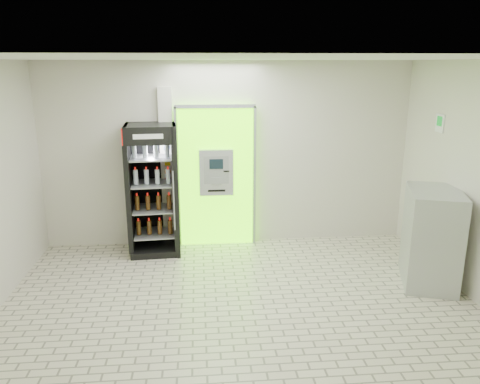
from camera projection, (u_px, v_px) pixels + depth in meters
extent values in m
plane|color=beige|center=(242.00, 315.00, 5.67)|extent=(6.00, 6.00, 0.00)
plane|color=beige|center=(228.00, 155.00, 7.67)|extent=(6.00, 0.00, 6.00)
plane|color=beige|center=(279.00, 308.00, 2.87)|extent=(6.00, 0.00, 6.00)
plane|color=white|center=(242.00, 58.00, 4.87)|extent=(6.00, 6.00, 0.00)
cube|color=#60FB00|center=(216.00, 177.00, 7.68)|extent=(1.20, 0.12, 2.30)
cube|color=gray|center=(215.00, 106.00, 7.30)|extent=(1.28, 0.04, 0.06)
cube|color=gray|center=(177.00, 179.00, 7.56)|extent=(0.04, 0.04, 2.30)
cube|color=gray|center=(255.00, 177.00, 7.66)|extent=(0.04, 0.04, 2.30)
cube|color=black|center=(223.00, 215.00, 7.81)|extent=(0.62, 0.01, 0.67)
cube|color=black|center=(194.00, 127.00, 7.37)|extent=(0.22, 0.01, 0.18)
cube|color=#AAADB2|center=(216.00, 172.00, 7.54)|extent=(0.55, 0.12, 0.75)
cube|color=black|center=(216.00, 164.00, 7.44)|extent=(0.22, 0.01, 0.16)
cube|color=gray|center=(216.00, 181.00, 7.52)|extent=(0.16, 0.01, 0.12)
cube|color=black|center=(226.00, 171.00, 7.49)|extent=(0.09, 0.01, 0.02)
cube|color=black|center=(217.00, 191.00, 7.56)|extent=(0.28, 0.01, 0.03)
cube|color=silver|center=(168.00, 169.00, 7.59)|extent=(0.22, 0.10, 2.60)
cube|color=#193FB2|center=(167.00, 148.00, 7.44)|extent=(0.09, 0.01, 0.06)
cube|color=red|center=(167.00, 156.00, 7.48)|extent=(0.09, 0.01, 0.06)
cube|color=yellow|center=(167.00, 164.00, 7.51)|extent=(0.09, 0.01, 0.06)
cube|color=orange|center=(168.00, 172.00, 7.55)|extent=(0.09, 0.01, 0.06)
cube|color=red|center=(168.00, 179.00, 7.58)|extent=(0.09, 0.01, 0.06)
cube|color=black|center=(153.00, 190.00, 7.34)|extent=(0.82, 0.75, 2.06)
cube|color=black|center=(155.00, 185.00, 7.66)|extent=(0.77, 0.10, 2.06)
cube|color=#AC0F09|center=(148.00, 137.00, 6.77)|extent=(0.76, 0.06, 0.25)
cube|color=white|center=(148.00, 137.00, 6.77)|extent=(0.43, 0.03, 0.07)
cube|color=black|center=(156.00, 248.00, 7.60)|extent=(0.82, 0.75, 0.10)
cylinder|color=gray|center=(174.00, 201.00, 7.04)|extent=(0.03, 0.03, 0.93)
cube|color=gray|center=(155.00, 233.00, 7.54)|extent=(0.69, 0.64, 0.02)
cube|color=gray|center=(154.00, 209.00, 7.43)|extent=(0.69, 0.64, 0.02)
cube|color=gray|center=(153.00, 184.00, 7.32)|extent=(0.69, 0.64, 0.02)
cube|color=gray|center=(152.00, 158.00, 7.21)|extent=(0.69, 0.64, 0.02)
cube|color=#AAADB2|center=(431.00, 237.00, 6.37)|extent=(0.93, 1.15, 1.32)
cube|color=gray|center=(408.00, 234.00, 6.32)|extent=(0.30, 0.92, 0.01)
cube|color=white|center=(440.00, 123.00, 6.70)|extent=(0.02, 0.22, 0.26)
cube|color=#0D9128|center=(439.00, 121.00, 6.69)|extent=(0.00, 0.14, 0.14)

